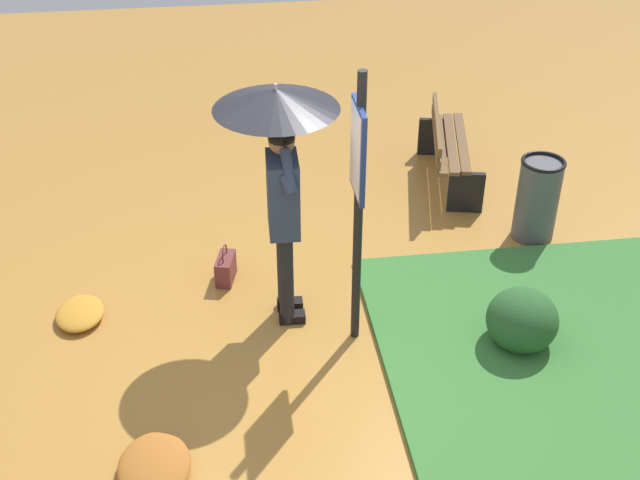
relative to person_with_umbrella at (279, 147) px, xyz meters
The scene contains 9 objects.
ground_plane 1.60m from the person_with_umbrella, behind, with size 18.00×18.00×0.00m, color #B27A33.
person_with_umbrella is the anchor object (origin of this frame).
info_sign_post 0.69m from the person_with_umbrella, 128.46° to the right, with size 0.44×0.07×2.30m.
handbag 1.58m from the person_with_umbrella, 43.58° to the left, with size 0.32×0.21×0.37m.
park_bench 3.03m from the person_with_umbrella, 44.09° to the right, with size 1.42×0.66×0.75m.
trash_bin 2.88m from the person_with_umbrella, 71.85° to the right, with size 0.42×0.42×0.83m.
shrub_cluster 2.37m from the person_with_umbrella, 110.46° to the right, with size 0.63×0.57×0.51m.
leaf_pile_near_person 2.28m from the person_with_umbrella, 86.48° to the left, with size 0.50×0.40×0.11m.
leaf_pile_by_bench 2.46m from the person_with_umbrella, 147.98° to the left, with size 0.62×0.49×0.14m.
Camera 1 is at (-5.16, 0.49, 4.35)m, focal length 45.85 mm.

